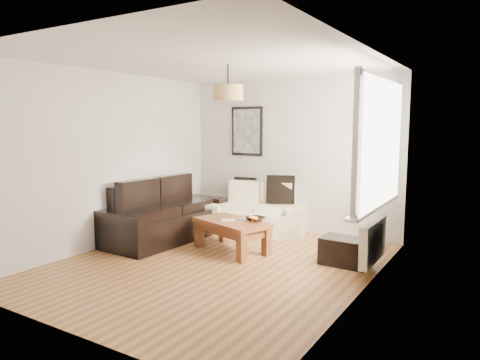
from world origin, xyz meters
The scene contains 21 objects.
floor centered at (0.00, 0.00, 0.00)m, with size 4.50×4.50×0.00m, color brown.
ceiling centered at (0.00, 0.00, 2.60)m, with size 3.80×4.50×0.00m, color white, non-canonical shape.
wall_back centered at (0.00, 2.25, 1.30)m, with size 3.80×0.04×2.60m, color silver, non-canonical shape.
wall_front centered at (0.00, -2.25, 1.30)m, with size 3.80×0.04×2.60m, color silver, non-canonical shape.
wall_left centered at (-1.90, 0.00, 1.30)m, with size 0.04×4.50×2.60m, color silver, non-canonical shape.
wall_right centered at (1.90, 0.00, 1.30)m, with size 0.04×4.50×2.60m, color silver, non-canonical shape.
window_bay centered at (1.86, 0.80, 1.60)m, with size 0.14×1.90×1.60m, color white, non-canonical shape.
radiator centered at (1.82, 0.80, 0.38)m, with size 0.10×0.90×0.52m, color white.
poster centered at (-0.85, 2.22, 1.70)m, with size 0.62×0.04×0.87m, color black, non-canonical shape.
pendant_shade centered at (0.00, 0.30, 2.23)m, with size 0.40×0.40×0.20m, color tan.
loveseat_cream centered at (-0.36, 1.78, 0.39)m, with size 1.59×0.86×0.79m, color beige, non-canonical shape.
sofa_leather centered at (-1.43, 0.63, 0.44)m, with size 2.05×1.00×0.89m, color black, non-canonical shape.
coffee_table centered at (-0.15, 0.62, 0.23)m, with size 1.11×0.60×0.45m, color brown, non-canonical shape.
ottoman centered at (1.45, 0.87, 0.18)m, with size 0.62×0.40×0.35m, color black.
cushion_left centered at (-0.75, 1.97, 0.70)m, with size 0.39×0.12×0.39m, color black.
cushion_right centered at (-0.04, 1.97, 0.74)m, with size 0.47×0.14×0.47m, color black.
fruit_bowl centered at (0.16, 0.75, 0.49)m, with size 0.26×0.26×0.06m, color black.
orange_a centered at (0.17, 0.68, 0.49)m, with size 0.08×0.08×0.08m, color #FF6215.
orange_b centered at (0.18, 0.72, 0.49)m, with size 0.08×0.08×0.08m, color #F35B14.
orange_c centered at (0.11, 0.72, 0.49)m, with size 0.08×0.08×0.08m, color orange.
papers centered at (-0.20, 0.60, 0.46)m, with size 0.19×0.13×0.01m, color silver.
Camera 1 is at (3.19, -4.59, 1.82)m, focal length 32.90 mm.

